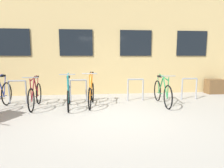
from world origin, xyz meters
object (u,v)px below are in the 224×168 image
bicycle_maroon (35,95)px  bicycle_blue (0,95)px  bicycle_green (162,92)px  bicycle_orange (91,93)px  planter_box (214,86)px  bicycle_teal (69,96)px

bicycle_maroon → bicycle_blue: size_ratio=0.97×
bicycle_maroon → bicycle_blue: 1.02m
bicycle_green → bicycle_orange: (-2.31, 0.10, -0.01)m
bicycle_orange → planter_box: 5.38m
bicycle_orange → planter_box: (5.17, 1.47, -0.09)m
bicycle_orange → bicycle_maroon: size_ratio=0.99×
bicycle_green → bicycle_blue: size_ratio=1.06×
bicycle_green → bicycle_blue: bicycle_blue is taller
bicycle_teal → bicycle_maroon: bearing=172.2°
bicycle_maroon → bicycle_orange: bearing=1.3°
bicycle_maroon → bicycle_blue: (-1.02, -0.06, 0.02)m
bicycle_blue → bicycle_teal: bearing=-2.2°
bicycle_orange → bicycle_blue: 2.75m
bicycle_teal → bicycle_blue: size_ratio=0.95×
bicycle_maroon → planter_box: bicycle_maroon is taller
bicycle_green → planter_box: (2.86, 1.56, -0.09)m
bicycle_orange → bicycle_maroon: bicycle_orange is taller
bicycle_teal → planter_box: bicycle_teal is taller
bicycle_teal → bicycle_green: size_ratio=0.89×
bicycle_teal → bicycle_blue: bicycle_teal is taller
bicycle_green → bicycle_orange: 2.32m
bicycle_teal → bicycle_green: bearing=1.6°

